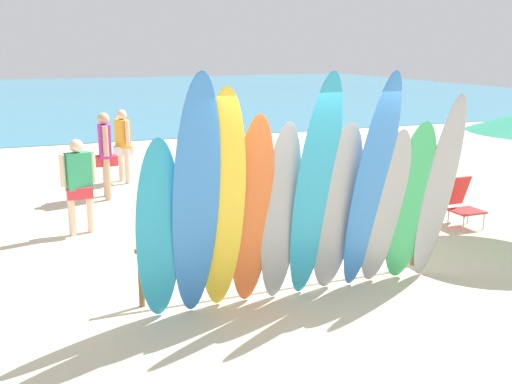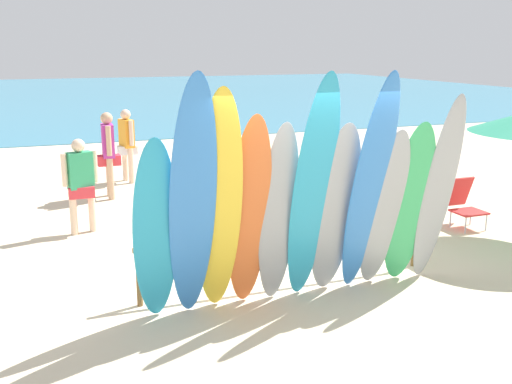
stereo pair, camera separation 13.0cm
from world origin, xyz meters
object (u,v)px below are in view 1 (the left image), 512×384
Objects in this scene: beach_chair_red at (460,201)px; beachgoer_midbeach at (200,136)px; surfboard_blue_7 at (371,186)px; beach_chair_blue at (399,182)px; beach_chair_striped at (377,200)px; surfboard_green_9 at (410,204)px; surfboard_blue_1 at (196,202)px; beachgoer_strolling at (123,141)px; beachgoer_near_rack at (79,180)px; surfboard_teal_5 at (315,190)px; surfboard_grey_8 at (385,209)px; surfboard_yellow_2 at (222,205)px; surfboard_grey_6 at (337,210)px; surfboard_teal_0 at (158,232)px; surfboard_rack at (290,240)px; surfboard_grey_4 at (281,214)px; surfboard_grey_10 at (439,190)px; surfboard_orange_3 at (252,213)px; beachgoer_by_water at (105,149)px.

beachgoer_midbeach is at bearing 116.59° from beach_chair_red.
beachgoer_midbeach is at bearing 83.76° from surfboard_blue_7.
beach_chair_blue is 1.00× the size of beach_chair_striped.
surfboard_blue_1 is at bearing -173.07° from surfboard_green_9.
beachgoer_near_rack is at bearing 145.04° from beachgoer_strolling.
surfboard_teal_5 is at bearing -157.58° from beach_chair_striped.
beachgoer_strolling is 6.02m from beach_chair_blue.
beach_chair_striped is at bearing 55.66° from surfboard_grey_8.
surfboard_teal_5 is at bearing 5.45° from surfboard_yellow_2.
surfboard_blue_1 is at bearing -162.99° from surfboard_yellow_2.
beachgoer_midbeach is at bearing 84.47° from surfboard_grey_6.
surfboard_grey_6 is 1.04× the size of surfboard_grey_8.
beachgoer_midbeach is (3.11, 3.84, 0.01)m from beachgoer_near_rack.
surfboard_teal_0 is 2.56× the size of beach_chair_red.
beach_chair_striped reaches higher than surfboard_rack.
surfboard_grey_6 is at bearing -154.31° from beach_chair_striped.
surfboard_rack is 1.57m from surfboard_green_9.
beach_chair_blue is at bearing 36.05° from surfboard_blue_1.
beach_chair_striped is (4.77, -1.26, -0.46)m from beachgoer_near_rack.
surfboard_grey_4 is 2.12m from surfboard_grey_10.
surfboard_orange_3 is 1.07× the size of surfboard_green_9.
surfboard_grey_6 is 0.78× the size of surfboard_blue_7.
surfboard_blue_1 reaches higher than surfboard_teal_0.
beachgoer_near_rack is 3.80m from beachgoer_strolling.
beach_chair_red is (4.76, -5.43, -0.50)m from beachgoer_strolling.
surfboard_teal_5 is at bearing -179.97° from surfboard_grey_8.
beachgoer_by_water reaches higher than beach_chair_striped.
surfboard_orange_3 is at bearing 174.19° from surfboard_grey_10.
surfboard_teal_0 reaches higher than surfboard_grey_8.
surfboard_grey_10 reaches higher than beachgoer_strolling.
surfboard_grey_4 is at bearing 13.09° from surfboard_yellow_2.
surfboard_green_9 is at bearing -21.07° from surfboard_rack.
beach_chair_red is at bearing 20.50° from surfboard_teal_0.
surfboard_grey_6 is (1.78, 0.14, -0.30)m from surfboard_blue_1.
surfboard_yellow_2 is at bearing -174.86° from surfboard_grey_4.
surfboard_blue_7 reaches higher than surfboard_grey_10.
surfboard_grey_8 is 1.23× the size of beachgoer_by_water.
beachgoer_near_rack is at bearing 133.36° from surfboard_grey_10.
beachgoer_midbeach is 1.89× the size of beach_chair_red.
surfboard_grey_6 is 7.37m from beachgoer_strolling.
surfboard_rack is 1.80× the size of surfboard_green_9.
surfboard_grey_4 reaches higher than beachgoer_near_rack.
beach_chair_red is (3.02, 1.96, -0.94)m from surfboard_blue_7.
surfboard_orange_3 reaches higher than surfboard_grey_8.
surfboard_yellow_2 is 1.83m from surfboard_blue_7.
beach_chair_striped is at bearing 33.86° from surfboard_blue_1.
surfboard_orange_3 is at bearing 179.92° from surfboard_grey_4.
surfboard_grey_10 is 5.53m from beachgoer_near_rack.
beachgoer_by_water is 2.08× the size of beach_chair_striped.
surfboard_green_9 is 4.17m from beach_chair_blue.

